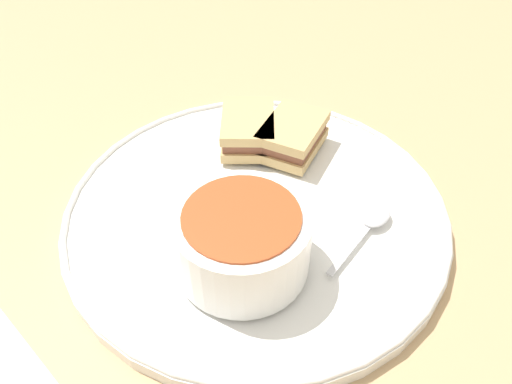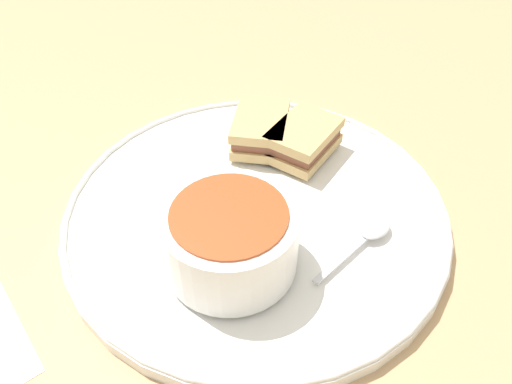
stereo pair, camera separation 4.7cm
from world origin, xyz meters
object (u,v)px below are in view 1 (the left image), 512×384
Objects in this scene: soup_bowl at (242,240)px; sandwich_half_far at (248,129)px; spoon at (372,220)px; sandwich_half_near at (292,136)px.

soup_bowl is 0.17m from sandwich_half_far.
spoon is 1.10× the size of sandwich_half_far.
spoon is at bearing -48.72° from soup_bowl.
soup_bowl is 0.17m from sandwich_half_near.
soup_bowl is 0.13m from spoon.
soup_bowl reaches higher than sandwich_half_far.
sandwich_half_near reaches higher than spoon.
spoon is 0.13m from sandwich_half_near.
soup_bowl is 1.35× the size of sandwich_half_near.
sandwich_half_far reaches higher than spoon.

